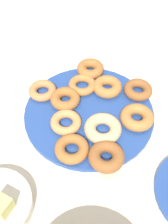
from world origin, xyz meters
TOP-DOWN VIEW (x-y plane):
  - ground_plane at (0.00, 0.00)m, footprint 2.40×2.40m
  - donut_plate at (0.00, 0.00)m, footprint 0.35×0.35m
  - donut_0 at (-0.06, 0.05)m, footprint 0.10×0.10m
  - donut_1 at (-0.12, -0.03)m, footprint 0.11×0.11m
  - donut_2 at (0.07, -0.00)m, footprint 0.11×0.11m
  - donut_3 at (0.03, 0.07)m, footprint 0.11×0.11m
  - donut_4 at (-0.01, -0.09)m, footprint 0.11×0.11m
  - donut_5 at (0.06, -0.07)m, footprint 0.09×0.09m
  - donut_6 at (0.15, -0.00)m, footprint 0.09×0.09m
  - donut_7 at (-0.10, 0.11)m, footprint 0.10×0.10m
  - donut_8 at (-0.09, -0.12)m, footprint 0.10×0.10m
  - donut_9 at (0.07, -0.14)m, footprint 0.11×0.11m
  - donut_10 at (-0.02, 0.13)m, footprint 0.11×0.11m
  - melon_chunk_left at (0.03, 0.32)m, footprint 0.04×0.04m

SIDE VIEW (x-z plane):
  - ground_plane at x=0.00m, z-range 0.00..0.00m
  - donut_plate at x=0.00m, z-range 0.00..0.01m
  - donut_6 at x=0.15m, z-range 0.01..0.04m
  - donut_5 at x=0.06m, z-range 0.01..0.04m
  - donut_3 at x=0.03m, z-range 0.01..0.04m
  - donut_10 at x=-0.02m, z-range 0.01..0.04m
  - donut_8 at x=-0.09m, z-range 0.01..0.04m
  - donut_2 at x=0.07m, z-range 0.01..0.04m
  - donut_4 at x=-0.01m, z-range 0.01..0.04m
  - donut_9 at x=0.07m, z-range 0.01..0.04m
  - donut_7 at x=-0.10m, z-range 0.01..0.04m
  - donut_0 at x=-0.06m, z-range 0.01..0.04m
  - donut_1 at x=-0.12m, z-range 0.01..0.04m
  - melon_chunk_left at x=0.03m, z-range 0.03..0.07m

